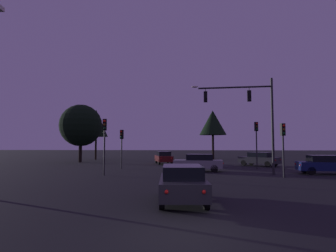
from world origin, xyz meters
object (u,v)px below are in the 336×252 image
(traffic_light_corner_right, at_px, (283,139))
(car_parked_lot, at_px, (259,159))
(car_crossing_right, at_px, (198,162))
(car_nearside_lane, at_px, (182,183))
(car_crossing_left, at_px, (326,164))
(car_far_lane, at_px, (164,157))
(tree_left_far, at_px, (96,123))
(tree_center_horizon, at_px, (213,123))
(traffic_light_corner_left, at_px, (105,135))
(tree_behind_sign, at_px, (81,125))
(traffic_light_far_side, at_px, (256,136))
(traffic_signal_mast_arm, at_px, (250,109))
(traffic_light_median, at_px, (122,141))

(traffic_light_corner_right, bearing_deg, car_parked_lot, 84.70)
(car_crossing_right, bearing_deg, car_nearside_lane, -95.07)
(car_nearside_lane, distance_m, car_crossing_left, 16.13)
(traffic_light_corner_right, bearing_deg, car_far_lane, 125.88)
(tree_left_far, xyz_separation_m, tree_center_horizon, (18.58, 2.26, 0.18))
(car_crossing_right, height_order, tree_left_far, tree_left_far)
(traffic_light_corner_left, xyz_separation_m, tree_behind_sign, (-7.88, 15.13, 1.84))
(car_parked_lot, relative_size, tree_left_far, 0.56)
(traffic_light_corner_left, height_order, traffic_light_far_side, traffic_light_far_side)
(traffic_signal_mast_arm, bearing_deg, car_far_lane, 125.03)
(car_parked_lot, bearing_deg, traffic_signal_mast_arm, -108.31)
(traffic_signal_mast_arm, distance_m, car_crossing_left, 7.51)
(car_nearside_lane, relative_size, car_crossing_right, 0.95)
(traffic_light_median, height_order, tree_left_far, tree_left_far)
(traffic_light_far_side, bearing_deg, tree_center_horizon, 98.64)
(car_crossing_left, relative_size, tree_center_horizon, 0.57)
(traffic_signal_mast_arm, xyz_separation_m, traffic_light_median, (-11.58, 4.29, -2.55))
(car_crossing_left, height_order, car_far_lane, same)
(car_crossing_left, distance_m, tree_behind_sign, 28.92)
(traffic_light_median, bearing_deg, car_far_lane, 63.43)
(traffic_light_corner_right, distance_m, tree_behind_sign, 26.51)
(traffic_signal_mast_arm, height_order, tree_behind_sign, tree_behind_sign)
(tree_behind_sign, distance_m, tree_center_horizon, 20.52)
(car_nearside_lane, distance_m, tree_behind_sign, 28.74)
(car_crossing_right, bearing_deg, traffic_light_far_side, 25.75)
(car_nearside_lane, bearing_deg, traffic_light_corner_right, 51.55)
(traffic_signal_mast_arm, height_order, tree_left_far, tree_left_far)
(car_nearside_lane, relative_size, tree_center_horizon, 0.53)
(traffic_light_median, xyz_separation_m, car_crossing_right, (7.49, -2.16, -1.94))
(tree_center_horizon, bearing_deg, traffic_light_median, -120.36)
(traffic_signal_mast_arm, relative_size, tree_behind_sign, 1.00)
(car_crossing_right, relative_size, tree_behind_sign, 0.57)
(car_parked_lot, height_order, tree_left_far, tree_left_far)
(tree_behind_sign, bearing_deg, traffic_light_far_side, -22.09)
(car_nearside_lane, relative_size, car_far_lane, 0.95)
(car_nearside_lane, height_order, tree_left_far, tree_left_far)
(tree_left_far, bearing_deg, traffic_light_median, -63.39)
(traffic_light_corner_left, relative_size, car_far_lane, 0.98)
(car_nearside_lane, height_order, tree_center_horizon, tree_center_horizon)
(traffic_light_median, height_order, car_far_lane, traffic_light_median)
(traffic_signal_mast_arm, bearing_deg, car_nearside_lane, -115.24)
(tree_behind_sign, distance_m, tree_left_far, 6.73)
(traffic_light_far_side, height_order, car_crossing_left, traffic_light_far_side)
(traffic_light_median, distance_m, car_far_lane, 8.21)
(traffic_signal_mast_arm, relative_size, car_crossing_left, 1.71)
(traffic_light_median, distance_m, tree_left_far, 18.01)
(car_nearside_lane, relative_size, tree_left_far, 0.54)
(traffic_light_far_side, distance_m, tree_left_far, 26.27)
(car_crossing_right, distance_m, car_parked_lot, 9.54)
(traffic_light_far_side, xyz_separation_m, car_parked_lot, (1.16, 3.73, -2.45))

